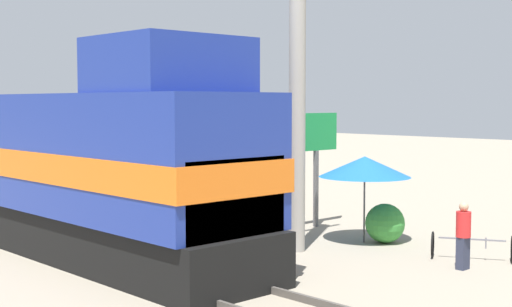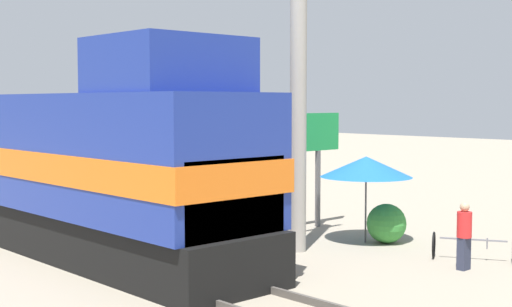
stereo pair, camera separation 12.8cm
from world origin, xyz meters
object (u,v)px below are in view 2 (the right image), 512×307
Objects in this scene: locomotive at (92,168)px; vendor_umbrella at (366,167)px; person_bystander at (464,234)px; billboard_sign at (318,141)px; utility_pole at (298,67)px; bicycle at (473,247)px.

locomotive is 7.33m from vendor_umbrella.
locomotive is 7.87× the size of person_bystander.
billboard_sign is (7.23, -1.14, 0.44)m from locomotive.
vendor_umbrella reaches higher than person_bystander.
utility_pole is 6.21m from bicycle.
bicycle is (0.15, -3.20, -1.76)m from vendor_umbrella.
person_bystander is at bearing -72.15° from utility_pole.
locomotive reaches higher than person_bystander.
person_bystander is at bearing -53.53° from locomotive.
bicycle is (1.03, 0.36, -0.50)m from person_bystander.
billboard_sign is 1.77× the size of bicycle.
person_bystander is (1.30, -4.05, -3.91)m from utility_pole.
utility_pole is 4.32m from billboard_sign.
bicycle is at bearing -87.33° from vendor_umbrella.
locomotive is 9.21m from person_bystander.
vendor_umbrella is (2.19, -0.49, -2.66)m from utility_pole.
vendor_umbrella is 3.88m from person_bystander.
vendor_umbrella is at bearing -109.58° from billboard_sign.
utility_pole is at bearing 93.22° from bicycle.
vendor_umbrella is at bearing 63.51° from bicycle.
billboard_sign reaches higher than person_bystander.
billboard_sign is at bearing 73.62° from person_bystander.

